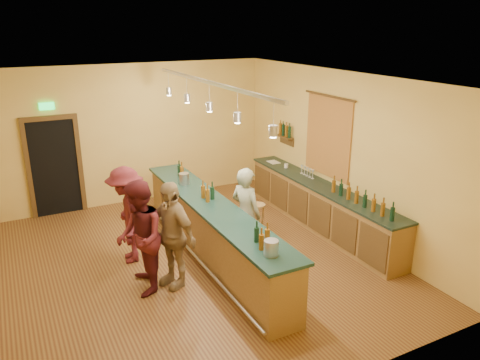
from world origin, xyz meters
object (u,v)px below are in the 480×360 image
customer_c (127,215)px  bar_stool (258,211)px  bartender (246,214)px  tasting_bar (212,227)px  back_counter (320,206)px  customer_a (140,238)px  customer_b (172,235)px

customer_c → bar_stool: size_ratio=2.70×
bartender → tasting_bar: bearing=44.2°
back_counter → customer_c: (-3.84, 0.44, 0.38)m
bartender → customer_a: 1.98m
customer_a → customer_c: bearing=-174.1°
tasting_bar → bartender: size_ratio=3.01×
back_counter → bartender: bartender is taller
customer_b → customer_c: 1.21m
customer_b → bar_stool: bearing=94.1°
customer_a → customer_b: 0.50m
bar_stool → bartender: bearing=-131.3°
customer_a → bar_stool: (2.63, 0.98, -0.42)m
tasting_bar → customer_c: bearing=155.0°
customer_b → customer_c: bearing=178.6°
customer_c → bar_stool: (2.55, -0.12, -0.37)m
bartender → customer_a: bearing=74.9°
back_counter → customer_c: bearing=173.4°
tasting_bar → customer_b: (-0.92, -0.51, 0.27)m
bartender → bar_stool: size_ratio=2.64×
customer_a → customer_c: 1.10m
tasting_bar → bartender: bartender is taller
tasting_bar → bar_stool: tasting_bar is taller
customer_b → customer_c: size_ratio=1.02×
customer_b → back_counter: bearing=80.0°
customer_a → customer_c: customer_a is taller
customer_a → bar_stool: 2.84m
bartender → bar_stool: bartender is taller
tasting_bar → customer_a: 1.53m
bar_stool → customer_c: bearing=177.4°
back_counter → bartender: (-1.95, -0.43, 0.36)m
customer_c → tasting_bar: bearing=74.3°
bartender → customer_c: customer_c is taller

